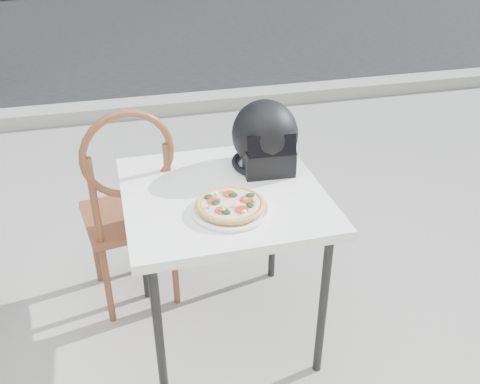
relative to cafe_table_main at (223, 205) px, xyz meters
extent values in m
plane|color=gray|center=(-0.40, -0.12, -0.71)|extent=(80.00, 80.00, 0.00)
cube|color=black|center=(-0.40, 6.88, -0.70)|extent=(30.00, 8.00, 0.00)
cube|color=#9F9C95|center=(-0.40, 2.88, -0.65)|extent=(30.00, 0.25, 0.12)
cube|color=white|center=(0.00, 0.00, 0.05)|extent=(0.82, 0.82, 0.04)
cylinder|color=black|center=(-0.33, -0.34, -0.34)|extent=(0.04, 0.04, 0.74)
cylinder|color=black|center=(0.34, -0.33, -0.34)|extent=(0.04, 0.04, 0.74)
cylinder|color=black|center=(-0.34, 0.33, -0.34)|extent=(0.04, 0.04, 0.74)
cylinder|color=black|center=(0.33, 0.34, -0.34)|extent=(0.04, 0.04, 0.74)
cylinder|color=white|center=(0.00, -0.16, 0.08)|extent=(0.40, 0.40, 0.01)
torus|color=white|center=(0.00, -0.16, 0.08)|extent=(0.41, 0.41, 0.02)
cylinder|color=#DBA450|center=(0.00, -0.16, 0.10)|extent=(0.28, 0.28, 0.01)
torus|color=#DBA450|center=(0.00, -0.16, 0.10)|extent=(0.29, 0.29, 0.02)
cylinder|color=red|center=(0.00, -0.16, 0.10)|extent=(0.25, 0.25, 0.00)
cylinder|color=beige|center=(0.00, -0.16, 0.10)|extent=(0.24, 0.24, 0.00)
cylinder|color=red|center=(0.06, -0.15, 0.11)|extent=(0.06, 0.06, 0.00)
cylinder|color=red|center=(0.01, -0.09, 0.11)|extent=(0.06, 0.06, 0.00)
cylinder|color=red|center=(-0.06, -0.13, 0.11)|extent=(0.06, 0.06, 0.00)
cylinder|color=red|center=(-0.05, -0.20, 0.11)|extent=(0.06, 0.06, 0.00)
cylinder|color=red|center=(0.02, -0.22, 0.11)|extent=(0.06, 0.06, 0.00)
ellipsoid|color=#123315|center=(0.02, -0.11, 0.11)|extent=(0.04, 0.03, 0.01)
ellipsoid|color=#123315|center=(-0.06, -0.14, 0.11)|extent=(0.05, 0.05, 0.01)
ellipsoid|color=#123315|center=(0.06, -0.19, 0.11)|extent=(0.03, 0.04, 0.01)
ellipsoid|color=#123315|center=(-0.04, -0.22, 0.11)|extent=(0.05, 0.05, 0.01)
ellipsoid|color=#123315|center=(0.08, -0.13, 0.11)|extent=(0.04, 0.03, 0.01)
ellipsoid|color=#123315|center=(-0.08, -0.10, 0.11)|extent=(0.05, 0.05, 0.01)
cylinder|color=#EEDA92|center=(0.00, -0.19, 0.11)|extent=(0.02, 0.02, 0.02)
cylinder|color=#EEDA92|center=(-0.05, -0.09, 0.11)|extent=(0.02, 0.02, 0.02)
cylinder|color=#EEDA92|center=(0.06, -0.15, 0.11)|extent=(0.02, 0.02, 0.02)
cylinder|color=#EEDA92|center=(-0.01, -0.07, 0.11)|extent=(0.02, 0.02, 0.02)
cylinder|color=#EEDA92|center=(0.03, -0.24, 0.11)|extent=(0.02, 0.02, 0.02)
cylinder|color=#EEDA92|center=(-0.09, -0.17, 0.11)|extent=(0.02, 0.02, 0.02)
cylinder|color=#EEDA92|center=(0.09, -0.17, 0.11)|extent=(0.02, 0.02, 0.02)
cylinder|color=#EEDA92|center=(-0.05, -0.21, 0.11)|extent=(0.02, 0.02, 0.02)
ellipsoid|color=black|center=(0.23, 0.18, 0.22)|extent=(0.31, 0.32, 0.30)
cube|color=black|center=(0.22, 0.09, 0.13)|extent=(0.22, 0.12, 0.12)
torus|color=black|center=(0.23, 0.18, 0.09)|extent=(0.31, 0.31, 0.03)
cube|color=black|center=(0.22, 0.05, 0.23)|extent=(0.21, 0.05, 0.09)
cube|color=brown|center=(-0.39, 0.39, -0.24)|extent=(0.48, 0.48, 0.04)
cylinder|color=brown|center=(-0.25, 0.58, -0.48)|extent=(0.04, 0.04, 0.46)
cylinder|color=brown|center=(-0.58, 0.53, -0.48)|extent=(0.04, 0.04, 0.46)
cylinder|color=brown|center=(-0.20, 0.25, -0.48)|extent=(0.04, 0.04, 0.46)
cylinder|color=brown|center=(-0.53, 0.20, -0.48)|extent=(0.04, 0.04, 0.46)
cylinder|color=brown|center=(-0.20, 0.24, -0.02)|extent=(0.04, 0.04, 0.44)
cylinder|color=brown|center=(-0.53, 0.19, -0.02)|extent=(0.04, 0.04, 0.44)
torus|color=brown|center=(-0.36, 0.21, 0.18)|extent=(0.41, 0.10, 0.41)
camera|label=1|loc=(-0.40, -1.86, 1.18)|focal=40.00mm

